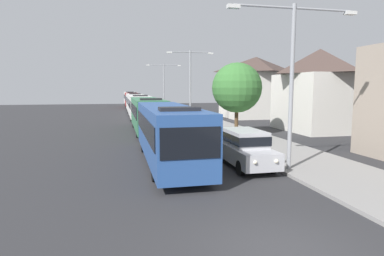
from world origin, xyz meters
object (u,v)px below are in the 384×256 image
bus_middle (139,106)px  roadside_tree (237,88)px  bus_lead (168,132)px  bus_rear (131,99)px  bus_tail_end (129,98)px  bus_fourth_in_line (134,102)px  bus_second_in_line (147,113)px  streetlamp_near (292,68)px  streetlamp_far (164,82)px  white_suv (245,147)px  streetlamp_mid (190,79)px

bus_middle → roadside_tree: (7.18, -17.74, 2.37)m
bus_lead → bus_rear: same height
bus_middle → roadside_tree: roadside_tree is taller
bus_lead → bus_tail_end: same height
bus_fourth_in_line → bus_tail_end: same height
bus_second_in_line → bus_rear: bearing=90.0°
bus_rear → streetlamp_near: bearing=-84.4°
streetlamp_far → roadside_tree: streetlamp_far is taller
roadside_tree → bus_rear: bearing=99.4°
bus_fourth_in_line → roadside_tree: size_ratio=1.82×
bus_rear → bus_lead: bearing=-90.0°
roadside_tree → bus_lead: bearing=-129.1°
roadside_tree → bus_tail_end: bearing=97.2°
bus_second_in_line → bus_fourth_in_line: 26.46m
bus_lead → white_suv: bus_lead is taller
bus_lead → bus_middle: size_ratio=0.99×
bus_fourth_in_line → bus_tail_end: bearing=90.0°
bus_rear → white_suv: bus_rear is taller
bus_rear → streetlamp_mid: (5.40, -33.05, 3.38)m
bus_middle → streetlamp_near: (5.40, -29.89, 3.26)m
bus_second_in_line → streetlamp_far: size_ratio=1.48×
bus_fourth_in_line → streetlamp_far: size_ratio=1.34×
streetlamp_mid → streetlamp_far: bearing=90.0°
streetlamp_mid → bus_middle: bearing=126.1°
bus_lead → white_suv: size_ratio=2.36×
bus_rear → bus_middle: bearing=-90.0°
bus_rear → streetlamp_mid: bearing=-80.7°
bus_fourth_in_line → roadside_tree: (7.18, -30.78, 2.37)m
bus_tail_end → streetlamp_mid: (5.40, -46.25, 3.38)m
white_suv → streetlamp_near: 4.50m
bus_rear → white_suv: (3.70, -54.11, -0.66)m
bus_tail_end → streetlamp_near: (5.40, -68.73, 3.26)m
bus_second_in_line → bus_rear: size_ratio=1.15×
bus_second_in_line → white_suv: (3.70, -15.05, -0.66)m
bus_lead → streetlamp_near: size_ratio=1.50×
bus_rear → roadside_tree: roadside_tree is taller
bus_second_in_line → bus_middle: (-0.00, 13.42, -0.00)m
streetlamp_near → white_suv: bearing=140.1°
white_suv → streetlamp_mid: size_ratio=0.61×
bus_lead → roadside_tree: 11.63m
bus_tail_end → bus_rear: bearing=-90.0°
bus_fourth_in_line → white_suv: 41.67m
bus_rear → streetlamp_near: size_ratio=1.38×
bus_middle → bus_fourth_in_line: (-0.00, 13.04, -0.00)m
bus_lead → bus_rear: bearing=90.0°
bus_middle → bus_fourth_in_line: size_ratio=1.06×
bus_second_in_line → bus_middle: size_ratio=1.04×
bus_lead → bus_fourth_in_line: same height
bus_second_in_line → roadside_tree: bearing=-31.0°
roadside_tree → streetlamp_mid: bearing=99.8°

